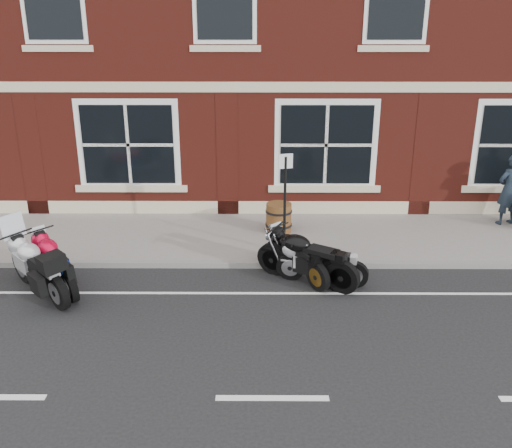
% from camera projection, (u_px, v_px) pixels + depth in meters
% --- Properties ---
extents(ground, '(80.00, 80.00, 0.00)m').
position_uv_depth(ground, '(269.00, 298.00, 10.84)').
color(ground, black).
rests_on(ground, ground).
extents(sidewalk, '(30.00, 3.00, 0.12)m').
position_uv_depth(sidewalk, '(267.00, 237.00, 13.63)').
color(sidewalk, slate).
rests_on(sidewalk, ground).
extents(kerb, '(30.00, 0.16, 0.12)m').
position_uv_depth(kerb, '(268.00, 264.00, 12.15)').
color(kerb, slate).
rests_on(kerb, ground).
extents(moto_touring_silver, '(1.65, 1.72, 1.48)m').
position_uv_depth(moto_touring_silver, '(38.00, 264.00, 10.84)').
color(moto_touring_silver, black).
rests_on(moto_touring_silver, ground).
extents(moto_sport_red, '(1.37, 1.79, 0.96)m').
position_uv_depth(moto_sport_red, '(56.00, 260.00, 11.14)').
color(moto_sport_red, black).
rests_on(moto_sport_red, ground).
extents(moto_sport_black, '(1.19, 1.72, 0.89)m').
position_uv_depth(moto_sport_black, '(297.00, 254.00, 11.55)').
color(moto_sport_black, black).
rests_on(moto_sport_black, ground).
extents(moto_sport_silver, '(1.81, 0.60, 0.83)m').
position_uv_depth(moto_sport_silver, '(321.00, 261.00, 11.31)').
color(moto_sport_silver, black).
rests_on(moto_sport_silver, ground).
extents(moto_naked_black, '(1.96, 1.34, 1.01)m').
position_uv_depth(moto_naked_black, '(306.00, 255.00, 11.29)').
color(moto_naked_black, black).
rests_on(moto_naked_black, ground).
extents(pedestrian_left, '(0.75, 0.60, 1.78)m').
position_uv_depth(pedestrian_left, '(509.00, 190.00, 14.03)').
color(pedestrian_left, black).
rests_on(pedestrian_left, sidewalk).
extents(barrel_planter, '(0.64, 0.64, 0.71)m').
position_uv_depth(barrel_planter, '(279.00, 218.00, 13.69)').
color(barrel_planter, '#4D2B14').
rests_on(barrel_planter, sidewalk).
extents(parking_sign, '(0.31, 0.11, 2.22)m').
position_uv_depth(parking_sign, '(285.00, 197.00, 12.17)').
color(parking_sign, black).
rests_on(parking_sign, sidewalk).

